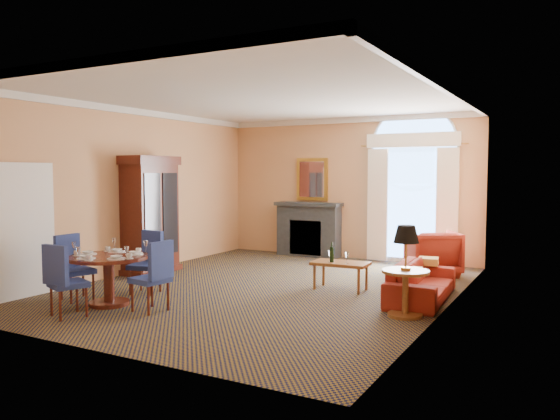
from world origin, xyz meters
The scene contains 12 objects.
ground centered at (0.00, 0.00, 0.00)m, with size 7.50×7.50×0.00m, color black.
room_envelope centered at (-0.03, 0.67, 2.51)m, with size 6.04×7.52×3.45m.
armoire centered at (-2.72, 0.16, 1.10)m, with size 0.65×1.16×2.28m.
dining_table centered at (-1.43, -2.16, 0.56)m, with size 1.17×1.17×0.94m.
dining_chair_north centered at (-1.51, -1.22, 0.57)m, with size 0.55×0.55×1.01m.
dining_chair_south centered at (-1.43, -2.99, 0.57)m, with size 0.58×0.58×1.01m.
dining_chair_east centered at (-0.56, -2.13, 0.57)m, with size 0.51×0.51×1.01m.
dining_chair_west centered at (-2.20, -2.17, 0.57)m, with size 0.56×0.56×1.01m.
sofa centered at (2.55, 0.38, 0.28)m, with size 1.93×0.76×0.56m, color maroon.
armchair centered at (2.21, 2.57, 0.43)m, with size 0.91×0.94×0.85m, color maroon.
coffee_table centered at (1.17, 0.46, 0.44)m, with size 0.95×0.56×0.81m.
side_table centered at (2.60, -0.68, 0.77)m, with size 0.64×0.64×1.23m.
Camera 1 is at (4.63, -7.94, 1.97)m, focal length 35.00 mm.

